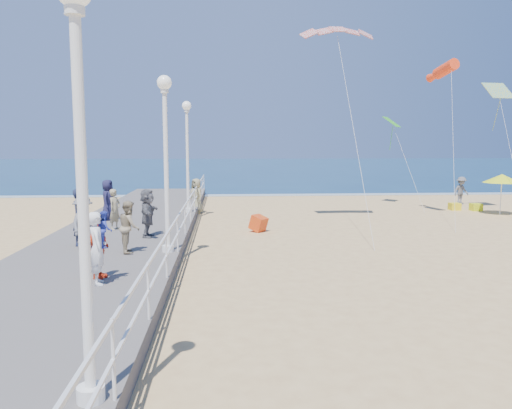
{
  "coord_description": "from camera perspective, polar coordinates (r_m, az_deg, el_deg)",
  "views": [
    {
      "loc": [
        -3.62,
        -15.21,
        3.7
      ],
      "look_at": [
        -2.5,
        2.0,
        1.6
      ],
      "focal_mm": 35.0,
      "sensor_mm": 36.0,
      "label": 1
    }
  ],
  "objects": [
    {
      "name": "beach_umbrella",
      "position": [
        28.99,
        26.29,
        2.68
      ],
      "size": [
        1.9,
        1.9,
        2.14
      ],
      "color": "white",
      "rests_on": "ground"
    },
    {
      "name": "beach_walker_a",
      "position": [
        33.11,
        22.4,
        1.48
      ],
      "size": [
        1.26,
        0.99,
        1.71
      ],
      "primitive_type": "imported",
      "rotation": [
        0.0,
        0.0,
        0.37
      ],
      "color": "#5B5C60",
      "rests_on": "ground"
    },
    {
      "name": "boardwalk",
      "position": [
        16.08,
        -17.69,
        -5.96
      ],
      "size": [
        5.0,
        44.0,
        0.4
      ],
      "primitive_type": "cube",
      "color": "slate",
      "rests_on": "ground"
    },
    {
      "name": "spectator_5",
      "position": [
        18.12,
        -12.29,
        -0.96
      ],
      "size": [
        0.54,
        1.6,
        1.72
      ],
      "primitive_type": "imported",
      "rotation": [
        0.0,
        0.0,
        1.55
      ],
      "color": "#5E5E63",
      "rests_on": "boardwalk"
    },
    {
      "name": "kite_parafoil",
      "position": [
        23.7,
        9.3,
        19.16
      ],
      "size": [
        3.31,
        0.94,
        0.65
      ],
      "primitive_type": null,
      "rotation": [
        0.44,
        0.0,
        0.0
      ],
      "color": "red"
    },
    {
      "name": "spectator_3",
      "position": [
        12.88,
        -17.67,
        -4.9
      ],
      "size": [
        0.64,
        0.93,
        1.46
      ],
      "primitive_type": "imported",
      "rotation": [
        0.0,
        0.0,
        1.2
      ],
      "color": "red",
      "rests_on": "boardwalk"
    },
    {
      "name": "spectator_2",
      "position": [
        16.41,
        -19.13,
        -2.04
      ],
      "size": [
        0.84,
        1.2,
        1.69
      ],
      "primitive_type": "imported",
      "rotation": [
        0.0,
        0.0,
        1.36
      ],
      "color": "slate",
      "rests_on": "boardwalk"
    },
    {
      "name": "ground",
      "position": [
        16.06,
        9.46,
        -6.47
      ],
      "size": [
        160.0,
        160.0,
        0.0
      ],
      "primitive_type": "plane",
      "color": "#D9B271",
      "rests_on": "ground"
    },
    {
      "name": "lamp_post_far",
      "position": [
        24.27,
        -7.86,
        6.78
      ],
      "size": [
        0.44,
        0.44,
        5.32
      ],
      "color": "white",
      "rests_on": "boardwalk"
    },
    {
      "name": "kite_windsock",
      "position": [
        26.72,
        20.87,
        14.27
      ],
      "size": [
        0.97,
        2.48,
        1.04
      ],
      "primitive_type": "cylinder",
      "rotation": [
        1.36,
        0.0,
        0.17
      ],
      "color": "#FF3B15"
    },
    {
      "name": "beach_chair_left",
      "position": [
        30.33,
        23.83,
        -0.28
      ],
      "size": [
        0.55,
        0.55,
        0.4
      ],
      "primitive_type": "cube",
      "color": "#D1E017",
      "rests_on": "ground"
    },
    {
      "name": "railing",
      "position": [
        15.47,
        -8.99,
        -2.25
      ],
      "size": [
        0.05,
        42.0,
        0.55
      ],
      "color": "white",
      "rests_on": "boardwalk"
    },
    {
      "name": "toddler_held",
      "position": [
        12.35,
        -16.91,
        -2.72
      ],
      "size": [
        0.44,
        0.51,
        0.88
      ],
      "primitive_type": "imported",
      "rotation": [
        0.0,
        0.0,
        1.87
      ],
      "color": "#303FB6",
      "rests_on": "boardwalk"
    },
    {
      "name": "spectator_4",
      "position": [
        22.57,
        -16.58,
        0.51
      ],
      "size": [
        0.64,
        0.92,
        1.77
      ],
      "primitive_type": "imported",
      "rotation": [
        0.0,
        0.0,
        1.47
      ],
      "color": "#1C1B3C",
      "rests_on": "boardwalk"
    },
    {
      "name": "spectator_1",
      "position": [
        15.67,
        -14.28,
        -2.47
      ],
      "size": [
        0.75,
        0.88,
        1.59
      ],
      "primitive_type": "imported",
      "rotation": [
        0.0,
        0.0,
        1.78
      ],
      "color": "#9D8C6C",
      "rests_on": "boardwalk"
    },
    {
      "name": "kite_diamond_multi",
      "position": [
        30.57,
        25.94,
        11.64
      ],
      "size": [
        1.52,
        1.24,
        0.92
      ],
      "primitive_type": "cube",
      "rotation": [
        0.72,
        0.0,
        0.15
      ],
      "color": "#1881CD"
    },
    {
      "name": "surf_line",
      "position": [
        36.08,
        2.06,
        1.1
      ],
      "size": [
        160.0,
        1.2,
        0.04
      ],
      "primitive_type": "cube",
      "color": "silver",
      "rests_on": "ground"
    },
    {
      "name": "box_kite",
      "position": [
        21.08,
        0.28,
        -2.34
      ],
      "size": [
        0.9,
        0.88,
        0.74
      ],
      "primitive_type": "cube",
      "rotation": [
        0.31,
        0.0,
        0.86
      ],
      "color": "red",
      "rests_on": "ground"
    },
    {
      "name": "spectator_6",
      "position": [
        19.99,
        -15.83,
        -0.54
      ],
      "size": [
        0.58,
        0.68,
        1.58
      ],
      "primitive_type": "imported",
      "rotation": [
        0.0,
        0.0,
        1.14
      ],
      "color": "gray",
      "rests_on": "boardwalk"
    },
    {
      "name": "spectator_0",
      "position": [
        17.2,
        -19.42,
        -1.38
      ],
      "size": [
        0.63,
        0.78,
        1.86
      ],
      "primitive_type": "imported",
      "rotation": [
        0.0,
        0.0,
        1.27
      ],
      "color": "#191F38",
      "rests_on": "boardwalk"
    },
    {
      "name": "ocean",
      "position": [
        80.37,
        -1.14,
        4.31
      ],
      "size": [
        160.0,
        90.0,
        0.05
      ],
      "primitive_type": "cube",
      "color": "navy",
      "rests_on": "ground"
    },
    {
      "name": "kite_diamond_green",
      "position": [
        31.35,
        15.25,
        9.09
      ],
      "size": [
        1.33,
        1.38,
        0.64
      ],
      "primitive_type": "cube",
      "rotation": [
        0.62,
        0.0,
        0.96
      ],
      "color": "green"
    },
    {
      "name": "beach_chair_right",
      "position": [
        30.19,
        21.75,
        -0.21
      ],
      "size": [
        0.55,
        0.55,
        0.4
      ],
      "primitive_type": "cube",
      "color": "yellow",
      "rests_on": "ground"
    },
    {
      "name": "beach_walker_c",
      "position": [
        26.79,
        -6.83,
        0.97
      ],
      "size": [
        1.04,
        1.09,
        1.88
      ],
      "primitive_type": "imported",
      "rotation": [
        0.0,
        0.0,
        -0.89
      ],
      "color": "gray",
      "rests_on": "ground"
    },
    {
      "name": "woman_holding_toddler",
      "position": [
        12.32,
        -17.68,
        -4.78
      ],
      "size": [
        0.58,
        0.72,
        1.73
      ],
      "primitive_type": "imported",
      "rotation": [
        0.0,
        0.0,
        1.87
      ],
      "color": "white",
      "rests_on": "boardwalk"
    },
    {
      "name": "lamp_post_near",
      "position": [
        6.45,
        -19.43,
        6.22
      ],
      "size": [
        0.44,
        0.44,
        5.32
      ],
      "color": "white",
      "rests_on": "boardwalk"
    },
    {
      "name": "lamp_post_mid",
      "position": [
        15.31,
        -10.29,
        6.69
      ],
      "size": [
        0.44,
        0.44,
        5.32
      ],
      "color": "white",
      "rests_on": "boardwalk"
    }
  ]
}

